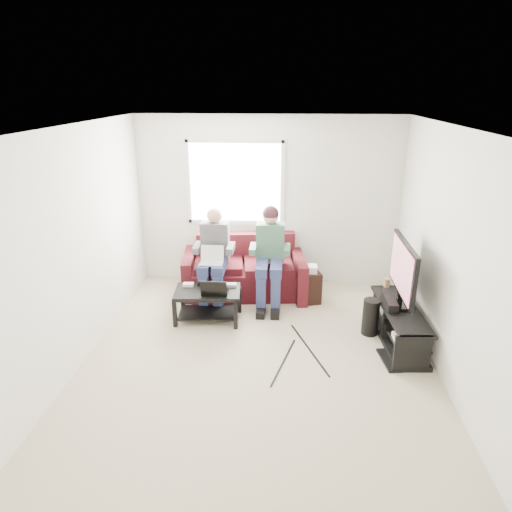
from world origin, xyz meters
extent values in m
plane|color=tan|center=(0.00, 0.00, 0.00)|extent=(4.50, 4.50, 0.00)
plane|color=white|center=(0.00, 0.00, 2.60)|extent=(4.50, 4.50, 0.00)
plane|color=silver|center=(0.00, 2.25, 1.30)|extent=(4.50, 0.00, 4.50)
plane|color=silver|center=(0.00, -2.25, 1.30)|extent=(4.50, 0.00, 4.50)
plane|color=silver|center=(-2.00, 0.00, 1.30)|extent=(0.00, 4.50, 4.50)
plane|color=silver|center=(2.00, 0.00, 1.30)|extent=(0.00, 4.50, 4.50)
cube|color=white|center=(-0.50, 2.24, 1.60)|extent=(1.40, 0.01, 1.20)
cube|color=silver|center=(-0.50, 2.23, 1.60)|extent=(1.48, 0.04, 1.28)
cube|color=#481214|center=(-0.33, 1.73, 0.21)|extent=(1.59, 0.97, 0.42)
cube|color=#481214|center=(-0.33, 2.08, 0.64)|extent=(1.52, 0.37, 0.43)
cube|color=#481214|center=(-1.16, 1.73, 0.30)|extent=(0.25, 0.92, 0.60)
cube|color=#481214|center=(0.50, 1.73, 0.30)|extent=(0.25, 0.92, 0.60)
cube|color=#481214|center=(-0.70, 1.71, 0.47)|extent=(0.78, 0.76, 0.10)
cube|color=#481214|center=(0.04, 1.71, 0.47)|extent=(0.78, 0.76, 0.10)
cube|color=navy|center=(-0.83, 1.29, 0.59)|extent=(0.16, 0.45, 0.14)
cube|color=navy|center=(-0.63, 1.29, 0.59)|extent=(0.16, 0.45, 0.14)
cube|color=navy|center=(-0.83, 1.11, 0.26)|extent=(0.13, 0.13, 0.52)
cube|color=navy|center=(-0.63, 1.11, 0.26)|extent=(0.13, 0.13, 0.52)
cube|color=#56565B|center=(-0.73, 1.62, 0.87)|extent=(0.40, 0.22, 0.55)
sphere|color=tan|center=(-0.73, 1.64, 1.24)|extent=(0.22, 0.22, 0.22)
cube|color=navy|center=(-0.03, 1.29, 0.59)|extent=(0.16, 0.45, 0.14)
cube|color=navy|center=(0.17, 1.29, 0.59)|extent=(0.16, 0.45, 0.14)
cube|color=navy|center=(-0.03, 1.11, 0.26)|extent=(0.13, 0.13, 0.52)
cube|color=navy|center=(0.17, 1.11, 0.26)|extent=(0.13, 0.13, 0.52)
cube|color=#585A5A|center=(0.07, 1.62, 0.87)|extent=(0.40, 0.22, 0.55)
sphere|color=tan|center=(0.07, 1.64, 1.24)|extent=(0.22, 0.22, 0.22)
sphere|color=#361B23|center=(0.07, 1.64, 1.28)|extent=(0.23, 0.23, 0.23)
cube|color=black|center=(-0.73, 0.86, 0.40)|extent=(0.90, 0.59, 0.05)
cube|color=black|center=(-0.73, 0.86, 0.10)|extent=(0.81, 0.50, 0.02)
cube|color=black|center=(-1.13, 0.63, 0.19)|extent=(0.05, 0.05, 0.38)
cube|color=black|center=(-0.33, 0.63, 0.19)|extent=(0.05, 0.05, 0.38)
cube|color=black|center=(-1.13, 1.09, 0.19)|extent=(0.05, 0.05, 0.38)
cube|color=black|center=(-0.33, 1.09, 0.19)|extent=(0.05, 0.05, 0.38)
cube|color=silver|center=(-1.01, 0.98, 0.45)|extent=(0.15, 0.10, 0.04)
cube|color=black|center=(-0.83, 1.04, 0.45)|extent=(0.15, 0.11, 0.04)
cube|color=gray|center=(-0.43, 1.01, 0.45)|extent=(0.15, 0.10, 0.04)
cube|color=black|center=(1.70, 0.47, 0.43)|extent=(0.50, 1.38, 0.04)
cube|color=black|center=(1.70, 0.47, 0.23)|extent=(0.45, 1.32, 0.03)
cube|color=black|center=(1.70, 0.47, 0.03)|extent=(0.50, 1.38, 0.06)
cube|color=black|center=(1.70, -0.19, 0.23)|extent=(0.41, 0.07, 0.45)
cube|color=black|center=(1.70, 1.12, 0.23)|extent=(0.41, 0.07, 0.45)
cube|color=black|center=(1.70, 0.57, 0.47)|extent=(0.12, 0.40, 0.04)
cube|color=black|center=(1.70, 0.57, 0.55)|extent=(0.06, 0.06, 0.12)
cube|color=black|center=(1.70, 0.57, 0.94)|extent=(0.05, 1.10, 0.65)
cube|color=#ED3782|center=(1.67, 0.57, 0.94)|extent=(0.01, 1.01, 0.58)
cube|color=black|center=(1.58, 0.57, 0.50)|extent=(0.12, 0.50, 0.10)
cylinder|color=#AE7D4B|center=(1.65, 1.10, 0.51)|extent=(0.08, 0.08, 0.12)
cube|color=silver|center=(1.70, 0.07, 0.27)|extent=(0.30, 0.22, 0.06)
cube|color=gray|center=(1.70, 0.77, 0.28)|extent=(0.34, 0.26, 0.08)
cube|color=black|center=(1.70, 0.42, 0.28)|extent=(0.38, 0.30, 0.07)
cylinder|color=black|center=(1.38, 0.63, 0.24)|extent=(0.21, 0.21, 0.47)
cube|color=black|center=(1.51, 0.00, 0.01)|extent=(0.22, 0.49, 0.03)
cube|color=black|center=(0.64, 1.51, 0.23)|extent=(0.31, 0.31, 0.46)
cube|color=silver|center=(0.64, 1.51, 0.51)|extent=(0.22, 0.18, 0.10)
camera|label=1|loc=(0.30, -4.59, 2.97)|focal=32.00mm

